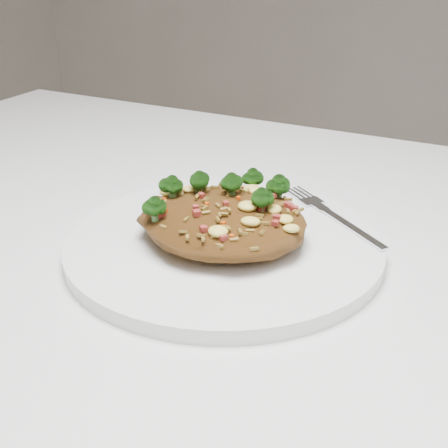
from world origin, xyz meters
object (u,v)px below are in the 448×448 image
(dining_table, at_px, (225,318))
(fork, at_px, (338,219))
(fried_rice, at_px, (224,212))
(plate, at_px, (224,245))

(dining_table, xyz_separation_m, fork, (0.09, 0.07, 0.11))
(dining_table, distance_m, fried_rice, 0.13)
(fried_rice, relative_size, fork, 1.13)
(plate, height_order, fork, fork)
(dining_table, height_order, fried_rice, fried_rice)
(fork, bearing_deg, fried_rice, -96.58)
(dining_table, bearing_deg, fried_rice, -64.97)
(plate, xyz_separation_m, fried_rice, (-0.00, 0.00, 0.03))
(fried_rice, xyz_separation_m, fork, (0.08, 0.09, -0.02))
(plate, distance_m, fried_rice, 0.03)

